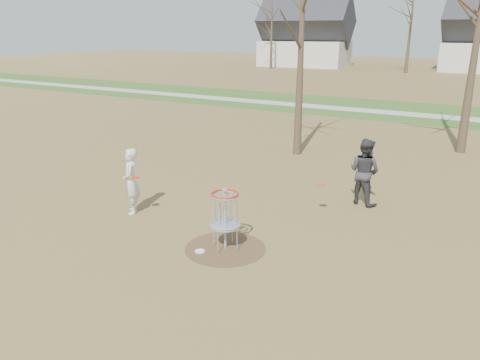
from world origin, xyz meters
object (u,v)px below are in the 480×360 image
disc_golf_basket (225,210)px  player_standing (131,181)px  disc_grounded (200,251)px  player_throwing (364,172)px

disc_golf_basket → player_standing: bearing=169.6°
player_standing → disc_golf_basket: player_standing is taller
player_standing → disc_grounded: (2.87, -1.03, -0.85)m
player_standing → player_throwing: bearing=87.5°
player_throwing → disc_grounded: player_throwing is taller
player_throwing → disc_golf_basket: 4.69m
player_throwing → disc_golf_basket: size_ratio=1.37×
disc_grounded → disc_golf_basket: (0.39, 0.43, 0.89)m
player_standing → player_throwing: size_ratio=0.94×
disc_grounded → player_standing: bearing=160.3°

